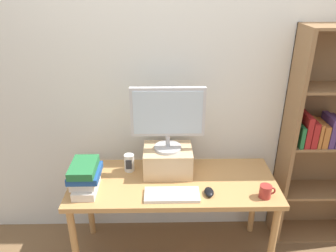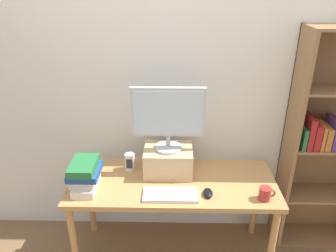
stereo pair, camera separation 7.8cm
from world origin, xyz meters
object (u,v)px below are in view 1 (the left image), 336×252
bookshelf_unit (330,140)px  riser_box (168,160)px  desk_speaker (129,163)px  book_stack (85,177)px  desk (173,190)px  keyboard (172,195)px  coffee_mug (266,191)px  computer_monitor (168,116)px  computer_mouse (209,192)px

bookshelf_unit → riser_box: 1.27m
bookshelf_unit → desk_speaker: 1.55m
bookshelf_unit → book_stack: bookshelf_unit is taller
desk_speaker → desk: bearing=-24.1°
keyboard → desk_speaker: size_ratio=2.78×
book_stack → coffee_mug: (1.21, -0.10, -0.06)m
bookshelf_unit → keyboard: 1.32m
riser_box → keyboard: (0.02, -0.30, -0.09)m
bookshelf_unit → riser_box: (-1.26, -0.12, -0.10)m
riser_box → coffee_mug: 0.72m
desk → book_stack: bearing=-170.7°
keyboard → desk_speaker: desk_speaker is taller
computer_monitor → coffee_mug: size_ratio=4.77×
book_stack → desk_speaker: (0.28, 0.24, -0.04)m
computer_monitor → keyboard: computer_monitor is taller
book_stack → desk_speaker: size_ratio=2.00×
computer_mouse → coffee_mug: size_ratio=0.96×
computer_monitor → computer_mouse: size_ratio=4.99×
bookshelf_unit → keyboard: (-1.23, -0.42, -0.18)m
desk → keyboard: size_ratio=4.02×
computer_mouse → coffee_mug: (0.37, -0.04, 0.03)m
coffee_mug → desk: bearing=161.8°
desk → keyboard: bearing=-94.6°
computer_monitor → desk_speaker: computer_monitor is taller
desk → computer_mouse: (0.24, -0.16, 0.10)m
desk → riser_box: (-0.04, 0.12, 0.18)m
book_stack → keyboard: bearing=-7.7°
computer_mouse → book_stack: bearing=175.8°
desk → computer_monitor: (-0.04, 0.12, 0.54)m
computer_monitor → keyboard: size_ratio=1.41×
coffee_mug → desk_speaker: size_ratio=0.82×
coffee_mug → desk_speaker: desk_speaker is taller
riser_box → keyboard: size_ratio=0.96×
bookshelf_unit → book_stack: size_ratio=6.63×
desk_speaker → bookshelf_unit: bearing=3.7°
book_stack → coffee_mug: bearing=-4.7°
desk → book_stack: size_ratio=5.59×
computer_monitor → keyboard: 0.54m
bookshelf_unit → coffee_mug: (-0.61, -0.44, -0.15)m
book_stack → bookshelf_unit: bearing=10.7°
riser_box → desk_speaker: size_ratio=2.66×
computer_mouse → coffee_mug: bearing=-5.8°
bookshelf_unit → computer_mouse: size_ratio=16.89×
computer_monitor → desk_speaker: 0.49m
desk → keyboard: 0.20m
keyboard → computer_mouse: (0.25, 0.02, 0.01)m
computer_mouse → coffee_mug: 0.37m
book_stack → coffee_mug: 1.22m
bookshelf_unit → computer_monitor: 1.29m
keyboard → computer_mouse: computer_mouse is taller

